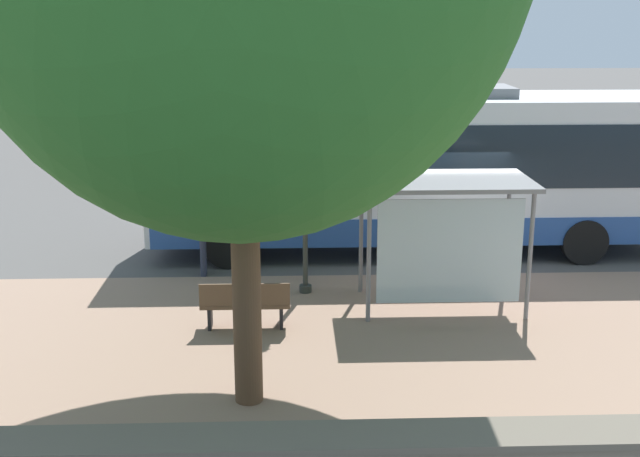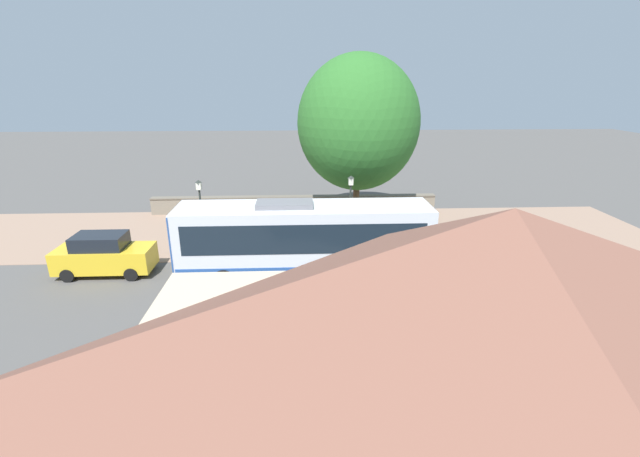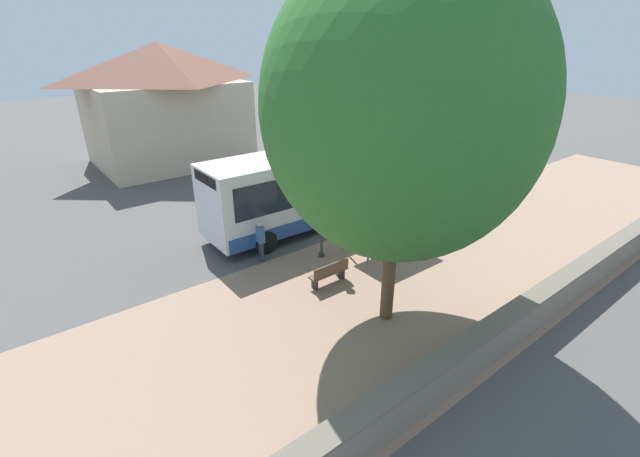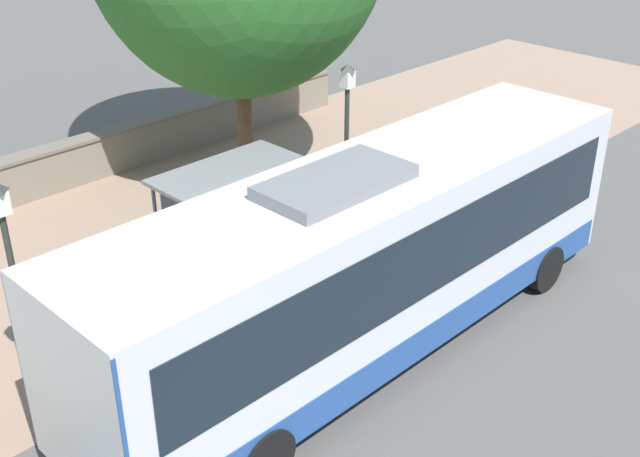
{
  "view_description": "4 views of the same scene",
  "coord_description": "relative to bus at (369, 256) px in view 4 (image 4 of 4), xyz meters",
  "views": [
    {
      "loc": [
        -15.84,
        3.35,
        5.39
      ],
      "look_at": [
        -1.04,
        2.8,
        1.32
      ],
      "focal_mm": 45.0,
      "sensor_mm": 36.0,
      "label": 1
    },
    {
      "loc": [
        20.7,
        0.52,
        9.02
      ],
      "look_at": [
        0.66,
        1.4,
        1.98
      ],
      "focal_mm": 24.0,
      "sensor_mm": 36.0,
      "label": 2
    },
    {
      "loc": [
        -13.07,
        12.53,
        8.24
      ],
      "look_at": [
        -0.78,
        3.0,
        1.15
      ],
      "focal_mm": 24.0,
      "sensor_mm": 36.0,
      "label": 3
    },
    {
      "loc": [
        9.96,
        -8.7,
        8.84
      ],
      "look_at": [
        0.85,
        0.43,
        2.15
      ],
      "focal_mm": 45.0,
      "sensor_mm": 36.0,
      "label": 4
    }
  ],
  "objects": [
    {
      "name": "street_lamp_near",
      "position": [
        -2.44,
        -5.25,
        0.58
      ],
      "size": [
        0.28,
        0.28,
        4.24
      ],
      "color": "#2D332D",
      "rests_on": "ground"
    },
    {
      "name": "bus_shelter",
      "position": [
        -3.85,
        -0.01,
        0.11
      ],
      "size": [
        1.85,
        3.14,
        2.43
      ],
      "color": "slate",
      "rests_on": "ground"
    },
    {
      "name": "bus",
      "position": [
        0.0,
        0.0,
        0.0
      ],
      "size": [
        2.77,
        11.72,
        3.74
      ],
      "color": "silver",
      "rests_on": "ground"
    },
    {
      "name": "street_lamp_far",
      "position": [
        -2.9,
        2.49,
        0.61
      ],
      "size": [
        0.28,
        0.28,
        4.28
      ],
      "color": "#2D332D",
      "rests_on": "ground"
    },
    {
      "name": "stone_wall",
      "position": [
        -10.46,
        -0.59,
        -1.32
      ],
      "size": [
        0.6,
        20.0,
        1.21
      ],
      "color": "slate",
      "rests_on": "ground"
    },
    {
      "name": "pedestrian",
      "position": [
        -1.73,
        4.6,
        -0.91
      ],
      "size": [
        0.34,
        0.23,
        1.74
      ],
      "color": "#2D3347",
      "rests_on": "ground"
    },
    {
      "name": "bench",
      "position": [
        -4.72,
        3.57,
        -1.46
      ],
      "size": [
        0.4,
        1.55,
        0.88
      ],
      "color": "brown",
      "rests_on": "ground"
    },
    {
      "name": "ground_plane",
      "position": [
        -1.91,
        -0.59,
        -1.93
      ],
      "size": [
        120.0,
        120.0,
        0.0
      ],
      "primitive_type": "plane",
      "color": "#514F4C",
      "rests_on": "ground"
    },
    {
      "name": "sidewalk_plaza",
      "position": [
        -6.41,
        -0.59,
        -1.92
      ],
      "size": [
        9.0,
        44.0,
        0.02
      ],
      "color": "#937560",
      "rests_on": "ground"
    }
  ]
}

